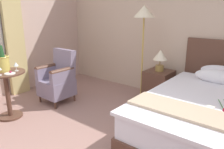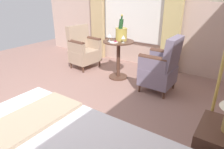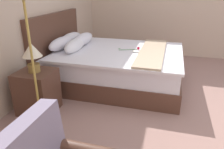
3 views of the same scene
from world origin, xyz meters
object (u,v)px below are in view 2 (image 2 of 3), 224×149
(wine_glass_near_edge, at_px, (123,37))
(snack_plate, at_px, (114,42))
(armchair_by_window, at_px, (161,68))
(side_table_round, at_px, (118,56))
(champagne_bucket, at_px, (121,33))
(armchair_facing_bed, at_px, (83,49))
(wine_glass_near_bucket, at_px, (109,36))

(wine_glass_near_edge, bearing_deg, snack_plate, -60.78)
(armchair_by_window, bearing_deg, side_table_round, -95.44)
(champagne_bucket, height_order, armchair_by_window, champagne_bucket)
(armchair_by_window, relative_size, armchair_facing_bed, 1.03)
(champagne_bucket, relative_size, armchair_facing_bed, 0.51)
(champagne_bucket, height_order, armchair_facing_bed, champagne_bucket)
(snack_plate, distance_m, armchair_by_window, 0.96)
(wine_glass_near_edge, xyz_separation_m, armchair_by_window, (0.01, 0.75, -0.42))
(snack_plate, relative_size, armchair_by_window, 0.16)
(snack_plate, bearing_deg, wine_glass_near_bucket, -107.72)
(snack_plate, xyz_separation_m, armchair_by_window, (-0.07, 0.90, -0.32))
(side_table_round, distance_m, wine_glass_near_bucket, 0.44)
(side_table_round, bearing_deg, armchair_by_window, 84.56)
(wine_glass_near_edge, relative_size, snack_plate, 0.90)
(side_table_round, distance_m, wine_glass_near_edge, 0.43)
(side_table_round, height_order, wine_glass_near_bucket, wine_glass_near_bucket)
(champagne_bucket, distance_m, wine_glass_near_edge, 0.20)
(wine_glass_near_bucket, height_order, armchair_by_window, armchair_by_window)
(side_table_round, xyz_separation_m, wine_glass_near_bucket, (0.12, -0.13, 0.41))
(wine_glass_near_edge, xyz_separation_m, armchair_facing_bed, (-0.15, -1.12, -0.42))
(champagne_bucket, relative_size, wine_glass_near_edge, 3.47)
(snack_plate, height_order, armchair_facing_bed, armchair_facing_bed)
(wine_glass_near_bucket, distance_m, snack_plate, 0.17)
(side_table_round, bearing_deg, wine_glass_near_edge, 63.10)
(champagne_bucket, height_order, wine_glass_near_edge, champagne_bucket)
(side_table_round, distance_m, snack_plate, 0.35)
(armchair_facing_bed, bearing_deg, wine_glass_near_bucket, 77.48)
(snack_plate, distance_m, armchair_facing_bed, 1.05)
(wine_glass_near_edge, distance_m, armchair_facing_bed, 1.21)
(side_table_round, xyz_separation_m, champagne_bucket, (-0.07, 0.01, 0.44))
(side_table_round, bearing_deg, armchair_facing_bed, -94.19)
(wine_glass_near_bucket, distance_m, armchair_facing_bed, 0.96)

